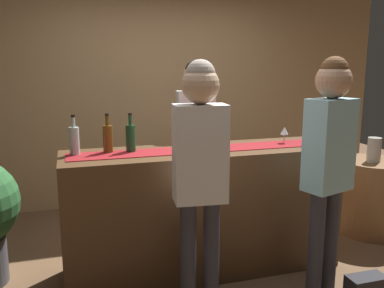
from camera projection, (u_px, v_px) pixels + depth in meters
name	position (u px, v px, depth m)	size (l,w,h in m)	color
ground_plane	(203.00, 267.00, 3.45)	(10.00, 10.00, 0.00)	brown
back_wall	(154.00, 84.00, 4.96)	(6.00, 0.12, 2.90)	tan
bar_counter	(203.00, 210.00, 3.35)	(2.22, 0.60, 1.02)	#543821
counter_runner_cloth	(204.00, 149.00, 3.25)	(2.11, 0.28, 0.01)	maroon
wine_bottle_green	(131.00, 138.00, 3.14)	(0.07, 0.07, 0.30)	#194723
wine_bottle_clear	(74.00, 140.00, 3.03)	(0.07, 0.07, 0.30)	#B2C6C1
wine_bottle_amber	(108.00, 138.00, 3.12)	(0.07, 0.07, 0.30)	brown
wine_glass_near_customer	(191.00, 138.00, 3.15)	(0.07, 0.07, 0.14)	silver
wine_glass_mid_counter	(284.00, 131.00, 3.48)	(0.07, 0.07, 0.14)	silver
wine_glass_far_end	(219.00, 137.00, 3.21)	(0.07, 0.07, 0.14)	silver
bartender	(195.00, 131.00, 3.82)	(0.36, 0.24, 1.72)	#26262B
customer_sipping	(329.00, 152.00, 2.85)	(0.38, 0.29, 1.74)	#33333D
customer_browsing	(200.00, 162.00, 2.64)	(0.36, 0.24, 1.72)	#33333D
round_side_table	(373.00, 196.00, 4.14)	(0.68, 0.68, 0.74)	brown
vase_on_side_table	(374.00, 150.00, 4.01)	(0.13, 0.13, 0.24)	#B7B2A8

